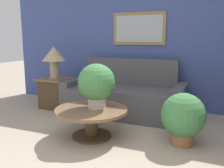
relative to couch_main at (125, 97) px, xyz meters
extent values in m
cube|color=#42569E|center=(0.60, 0.62, 0.98)|extent=(6.89, 0.06, 2.60)
cube|color=#997A4C|center=(0.08, 0.57, 1.25)|extent=(1.05, 0.03, 0.63)
cube|color=#B2BCC6|center=(0.08, 0.56, 1.25)|extent=(0.93, 0.01, 0.51)
cube|color=#4C4C51|center=(0.00, -0.05, -0.07)|extent=(1.80, 0.96, 0.50)
cube|color=#4C4C51|center=(0.00, 0.35, 0.43)|extent=(1.80, 0.16, 0.50)
cube|color=#4C4C51|center=(-0.99, -0.05, -0.02)|extent=(0.18, 0.96, 0.60)
cube|color=#4C4C51|center=(0.99, -0.05, -0.02)|extent=(0.18, 0.96, 0.60)
cylinder|color=#4C3823|center=(-0.06, -1.22, -0.30)|extent=(0.56, 0.56, 0.03)
cylinder|color=#4C3823|center=(-0.06, -1.22, -0.11)|extent=(0.18, 0.18, 0.35)
cylinder|color=brown|center=(-0.06, -1.22, 0.08)|extent=(1.02, 1.02, 0.04)
cube|color=#4C3823|center=(-1.42, -0.15, -0.04)|extent=(0.49, 0.49, 0.56)
cube|color=brown|center=(-1.42, -0.15, 0.26)|extent=(0.58, 0.58, 0.03)
cylinder|color=tan|center=(-1.42, -0.15, 0.29)|extent=(0.24, 0.24, 0.02)
cylinder|color=tan|center=(-1.42, -0.15, 0.46)|extent=(0.17, 0.17, 0.33)
cone|color=tan|center=(-1.42, -0.15, 0.77)|extent=(0.46, 0.46, 0.28)
cylinder|color=beige|center=(0.00, -1.16, 0.19)|extent=(0.25, 0.25, 0.18)
sphere|color=#428447|center=(0.00, -1.16, 0.47)|extent=(0.52, 0.52, 0.52)
cylinder|color=#9E6B42|center=(1.17, -0.98, -0.23)|extent=(0.30, 0.30, 0.18)
sphere|color=#428447|center=(1.17, -0.98, 0.08)|extent=(0.58, 0.58, 0.58)
camera|label=1|loc=(1.51, -4.22, 1.08)|focal=40.00mm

